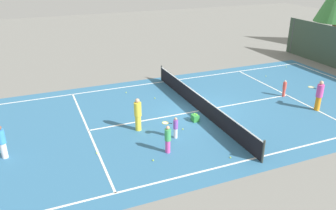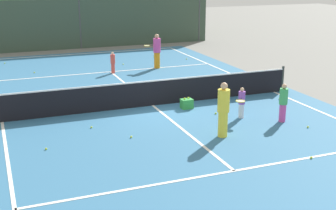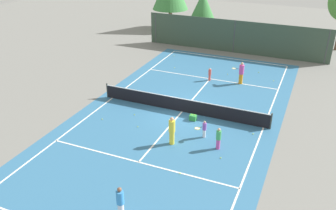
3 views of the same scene
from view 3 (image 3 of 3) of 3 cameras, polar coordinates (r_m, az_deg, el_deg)
name	(u,v)px [view 3 (image 3 of 3)]	position (r m, az deg, el deg)	size (l,w,h in m)	color
ground_plane	(182,112)	(24.76, 2.22, -1.06)	(80.00, 80.00, 0.00)	slate
court_surface	(182,112)	(24.76, 2.22, -1.05)	(13.00, 25.00, 0.01)	teal
tennis_net	(182,105)	(24.53, 2.24, 0.00)	(11.90, 0.10, 1.10)	#333833
perimeter_fence	(234,37)	(36.74, 10.36, 10.53)	(18.00, 0.12, 3.20)	#384C3D
tree_0	(203,6)	(39.41, 5.49, 15.27)	(2.64, 2.64, 5.37)	brown
player_0	(210,74)	(29.76, 6.58, 4.85)	(0.23, 0.23, 1.08)	#E54C3F
player_1	(172,130)	(20.78, 0.62, -4.01)	(0.37, 0.37, 1.75)	yellow
player_2	(120,202)	(16.19, -7.50, -14.88)	(0.34, 0.34, 1.58)	silver
player_3	(218,138)	(20.64, 7.94, -5.21)	(0.29, 0.29, 1.34)	#D14799
player_4	(204,129)	(21.66, 5.66, -3.76)	(0.65, 0.77, 1.11)	silver
player_5	(241,73)	(29.39, 11.43, 4.99)	(0.97, 0.50, 1.80)	orange
ball_crate	(193,118)	(23.68, 3.95, -1.98)	(0.44, 0.33, 0.43)	green
tennis_ball_0	(138,127)	(22.96, -4.77, -3.42)	(0.07, 0.07, 0.07)	#CCE533
tennis_ball_1	(228,74)	(31.35, 9.36, 4.79)	(0.07, 0.07, 0.07)	#CCE533
tennis_ball_2	(175,68)	(32.38, 1.04, 5.86)	(0.07, 0.07, 0.07)	#CCE533
tennis_ball_3	(274,81)	(30.85, 16.30, 3.68)	(0.07, 0.07, 0.07)	#CCE533
tennis_ball_4	(134,115)	(24.41, -5.30, -1.51)	(0.07, 0.07, 0.07)	#CCE533
tennis_ball_5	(174,56)	(35.46, 0.97, 7.72)	(0.07, 0.07, 0.07)	#CCE533
tennis_ball_6	(102,119)	(24.14, -10.31, -2.19)	(0.07, 0.07, 0.07)	#CCE533
tennis_ball_7	(259,72)	(32.33, 14.06, 5.01)	(0.07, 0.07, 0.07)	#CCE533
tennis_ball_8	(180,173)	(18.90, 1.89, -10.68)	(0.07, 0.07, 0.07)	#CCE533
tennis_ball_9	(122,98)	(26.84, -7.22, 1.10)	(0.07, 0.07, 0.07)	#CCE533
tennis_ball_10	(253,134)	(22.73, 13.22, -4.43)	(0.07, 0.07, 0.07)	#CCE533
tennis_ball_11	(221,158)	(20.20, 8.29, -8.23)	(0.07, 0.07, 0.07)	#CCE533
tennis_ball_12	(198,129)	(22.69, 4.68, -3.80)	(0.07, 0.07, 0.07)	#CCE533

